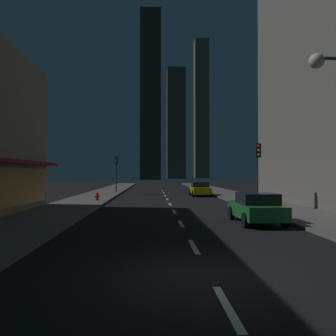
{
  "coord_description": "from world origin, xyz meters",
  "views": [
    {
      "loc": [
        -1.33,
        -8.3,
        2.39
      ],
      "look_at": [
        0.0,
        22.42,
        2.83
      ],
      "focal_mm": 37.99,
      "sensor_mm": 36.0,
      "label": 1
    }
  ],
  "objects": [
    {
      "name": "car_parked_near",
      "position": [
        3.6,
        8.4,
        0.74
      ],
      "size": [
        1.98,
        4.24,
        1.45
      ],
      "color": "#1E722D",
      "rests_on": "ground"
    },
    {
      "name": "skyscraper_distant_tall",
      "position": [
        -2.13,
        122.02,
        30.87
      ],
      "size": [
        7.48,
        8.95,
        61.74
      ],
      "primitive_type": "cube",
      "color": "#322F25",
      "rests_on": "ground"
    },
    {
      "name": "skyscraper_distant_short",
      "position": [
        21.74,
        158.87,
        32.75
      ],
      "size": [
        6.58,
        7.06,
        65.5
      ],
      "primitive_type": "cube",
      "color": "#605B48",
      "rests_on": "ground"
    },
    {
      "name": "car_parked_far",
      "position": [
        3.6,
        28.45,
        0.74
      ],
      "size": [
        1.98,
        4.24,
        1.45
      ],
      "color": "gold",
      "rests_on": "ground"
    },
    {
      "name": "fire_hydrant_far_left",
      "position": [
        -5.9,
        21.17,
        0.45
      ],
      "size": [
        0.42,
        0.3,
        0.65
      ],
      "color": "red",
      "rests_on": "sidewalk_left"
    },
    {
      "name": "sidewalk_right",
      "position": [
        7.0,
        32.0,
        0.07
      ],
      "size": [
        4.0,
        76.0,
        0.15
      ],
      "primitive_type": "cube",
      "color": "#605E59",
      "rests_on": "ground"
    },
    {
      "name": "traffic_light_near_right",
      "position": [
        5.5,
        14.44,
        3.19
      ],
      "size": [
        0.32,
        0.48,
        4.2
      ],
      "color": "#2D2D2D",
      "rests_on": "sidewalk_right"
    },
    {
      "name": "lane_marking_center",
      "position": [
        0.0,
        18.8,
        0.01
      ],
      "size": [
        0.16,
        43.8,
        0.01
      ],
      "color": "silver",
      "rests_on": "ground"
    },
    {
      "name": "skyscraper_distant_mid",
      "position": [
        8.73,
        143.31,
        23.58
      ],
      "size": [
        7.79,
        7.38,
        47.16
      ],
      "primitive_type": "cube",
      "color": "#534F3E",
      "rests_on": "ground"
    },
    {
      "name": "traffic_light_far_left",
      "position": [
        -5.5,
        32.4,
        3.19
      ],
      "size": [
        0.32,
        0.48,
        4.2
      ],
      "color": "#2D2D2D",
      "rests_on": "sidewalk_left"
    },
    {
      "name": "ground_plane",
      "position": [
        0.0,
        32.0,
        -0.05
      ],
      "size": [
        78.0,
        136.0,
        0.1
      ],
      "primitive_type": "cube",
      "color": "black"
    },
    {
      "name": "sidewalk_left",
      "position": [
        -7.0,
        32.0,
        0.07
      ],
      "size": [
        4.0,
        76.0,
        0.15
      ],
      "primitive_type": "cube",
      "color": "#605E59",
      "rests_on": "ground"
    }
  ]
}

